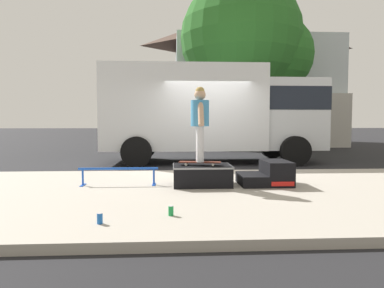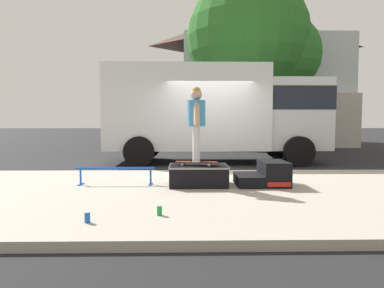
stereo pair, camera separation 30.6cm
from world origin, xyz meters
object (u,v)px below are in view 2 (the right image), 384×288
skateboard (196,162)px  soda_can (87,217)px  grind_rail (116,171)px  soda_can_b (159,210)px  box_truck (217,110)px  street_tree_main (255,42)px  skate_box (198,174)px  kicker_ramp (266,175)px  skater_kid (196,118)px

skateboard → soda_can: (-1.36, -2.34, -0.37)m
grind_rail → skateboard: bearing=-4.3°
soda_can_b → box_truck: box_truck is taller
soda_can → box_truck: (2.17, 7.07, 1.52)m
soda_can_b → street_tree_main: street_tree_main is taller
grind_rail → skate_box: bearing=-3.5°
street_tree_main → skate_box: bearing=-107.3°
skate_box → skateboard: 0.24m
skateboard → soda_can: 2.73m
skateboard → soda_can_b: size_ratio=6.37×
skate_box → grind_rail: size_ratio=0.73×
grind_rail → street_tree_main: street_tree_main is taller
grind_rail → soda_can_b: grind_rail is taller
grind_rail → street_tree_main: 11.50m
kicker_ramp → soda_can: (-2.67, -2.36, -0.12)m
soda_can → kicker_ramp: bearing=41.4°
skater_kid → box_truck: 4.81m
skate_box → skateboard: skateboard is taller
soda_can_b → kicker_ramp: bearing=48.2°
skate_box → kicker_ramp: 1.27m
skate_box → kicker_ramp: bearing=-0.0°
kicker_ramp → street_tree_main: (1.71, 9.58, 4.71)m
skate_box → soda_can: bearing=-120.6°
kicker_ramp → grind_rail: 2.85m
soda_can → box_truck: 7.55m
soda_can → soda_can_b: bearing=19.9°
skater_kid → box_truck: (0.81, 4.73, 0.31)m
skate_box → street_tree_main: street_tree_main is taller
skate_box → soda_can_b: bearing=-105.5°
skate_box → box_truck: box_truck is taller
street_tree_main → skater_kid: bearing=-107.5°
grind_rail → soda_can: size_ratio=11.80×
soda_can → skate_box: bearing=59.4°
skate_box → soda_can: (-1.40, -2.36, -0.14)m
grind_rail → skater_kid: (1.53, -0.11, 1.01)m
soda_can → street_tree_main: street_tree_main is taller
kicker_ramp → soda_can_b: (-1.85, -2.06, -0.12)m
box_truck → street_tree_main: 6.30m
kicker_ramp → soda_can: bearing=-138.6°
skateboard → soda_can_b: bearing=-104.6°
skate_box → soda_can: size_ratio=8.62×
skateboard → skater_kid: bearing=0.0°
skate_box → soda_can_b: skate_box is taller
soda_can_b → skater_kid: bearing=75.4°
box_truck → street_tree_main: (2.21, 4.87, 3.32)m
skater_kid → soda_can_b: size_ratio=11.05×
grind_rail → skater_kid: skater_kid is taller
skateboard → soda_can: size_ratio=6.37×
skate_box → street_tree_main: 11.08m
box_truck → skateboard: bearing=-99.7°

